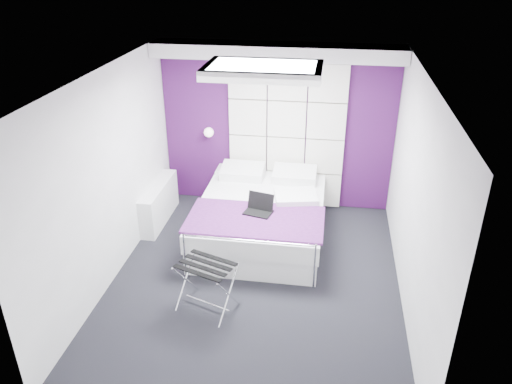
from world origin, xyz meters
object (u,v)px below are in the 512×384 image
(wall_lamp, at_px, (209,132))
(laptop, at_px, (259,207))
(bed, at_px, (261,217))
(nightstand, at_px, (233,170))
(luggage_rack, at_px, (207,286))
(radiator, at_px, (159,203))

(wall_lamp, bearing_deg, laptop, -53.92)
(bed, bearing_deg, laptop, -87.59)
(laptop, bearing_deg, nightstand, 128.94)
(nightstand, distance_m, luggage_rack, 2.65)
(wall_lamp, relative_size, radiator, 0.12)
(radiator, bearing_deg, nightstand, 35.57)
(radiator, relative_size, nightstand, 2.41)
(wall_lamp, relative_size, luggage_rack, 0.24)
(nightstand, xyz_separation_m, laptop, (0.62, -1.31, 0.07))
(wall_lamp, distance_m, laptop, 1.76)
(radiator, relative_size, laptop, 3.33)
(radiator, bearing_deg, luggage_rack, -57.47)
(wall_lamp, xyz_separation_m, radiator, (-0.64, -0.76, -0.92))
(nightstand, bearing_deg, radiator, -144.43)
(radiator, xyz_separation_m, laptop, (1.62, -0.59, 0.37))
(radiator, height_order, nightstand, nightstand)
(nightstand, bearing_deg, laptop, -64.77)
(bed, distance_m, nightstand, 1.17)
(nightstand, xyz_separation_m, luggage_rack, (0.21, -2.63, -0.30))
(wall_lamp, xyz_separation_m, luggage_rack, (0.58, -2.67, -0.92))
(radiator, distance_m, laptop, 1.77)
(nightstand, height_order, laptop, laptop)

